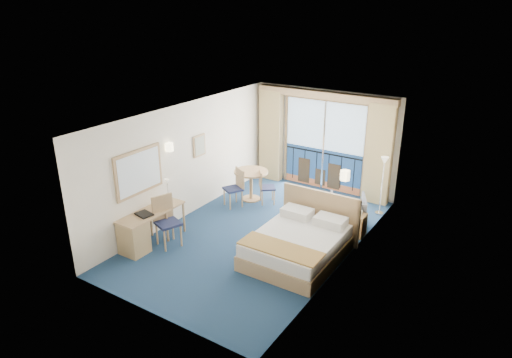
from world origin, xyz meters
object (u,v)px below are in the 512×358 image
floor_lamp (383,171)px  table_chair_b (236,185)px  armchair (347,210)px  bed (299,244)px  round_table (251,178)px  nightstand (356,224)px  desk (138,233)px  desk_chair (166,218)px  table_chair_a (264,185)px

floor_lamp → table_chair_b: bearing=-155.1°
armchair → floor_lamp: bearing=-139.5°
bed → round_table: size_ratio=2.41×
nightstand → floor_lamp: 1.58m
desk → table_chair_b: size_ratio=1.61×
armchair → desk_chair: 4.06m
table_chair_a → armchair: bearing=-129.2°
desk_chair → table_chair_b: (0.12, 2.37, -0.06)m
table_chair_a → bed: bearing=-172.9°
bed → table_chair_b: (-2.48, 1.38, 0.23)m
table_chair_b → round_table: bearing=106.2°
desk_chair → round_table: desk_chair is taller
bed → armchair: (0.26, 1.88, 0.05)m
nightstand → round_table: 3.03m
bed → floor_lamp: bearing=76.2°
bed → floor_lamp: floor_lamp is taller
floor_lamp → desk: 5.72m
bed → floor_lamp: size_ratio=1.45×
bed → armchair: bearing=82.2°
desk → round_table: (0.53, 3.42, 0.19)m
armchair → round_table: size_ratio=0.92×
bed → table_chair_a: (-1.96, 1.88, 0.18)m
bed → round_table: bed is taller
desk → bed: bearing=27.7°
bed → table_chair_a: bed is taller
desk_chair → bed: bearing=-48.5°
bed → nightstand: bed is taller
nightstand → desk: size_ratio=0.32×
table_chair_a → table_chair_b: table_chair_b is taller
desk_chair → round_table: size_ratio=1.23×
nightstand → armchair: (-0.35, 0.35, 0.11)m
round_table → table_chair_b: (-0.11, -0.51, -0.05)m
bed → desk: 3.28m
desk → round_table: size_ratio=1.78×
desk_chair → round_table: bearing=16.1°
bed → desk_chair: bearing=-159.2°
armchair → table_chair_a: (-2.22, 0.00, 0.13)m
armchair → table_chair_a: size_ratio=0.92×
desk → desk_chair: 0.64m
armchair → desk_chair: (-2.86, -2.87, 0.24)m
table_chair_a → table_chair_b: size_ratio=0.91×
armchair → desk_chair: bearing=20.1°
desk → round_table: 3.46m
table_chair_a → nightstand: bearing=-136.8°
nightstand → table_chair_a: size_ratio=0.58×
floor_lamp → table_chair_a: size_ratio=1.65×
floor_lamp → bed: bearing=-103.8°
nightstand → desk: bearing=-139.0°
nightstand → desk_chair: bearing=-141.9°
nightstand → round_table: bearing=173.1°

